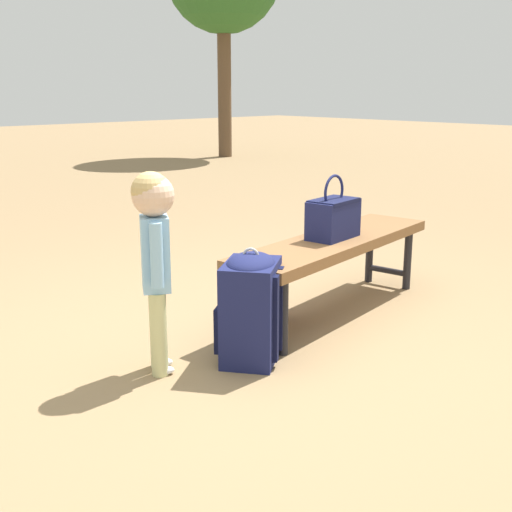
# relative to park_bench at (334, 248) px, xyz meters

# --- Properties ---
(ground_plane) EXTENTS (40.00, 40.00, 0.00)m
(ground_plane) POSITION_rel_park_bench_xyz_m (0.72, 0.15, -0.39)
(ground_plane) COLOR #8C704C
(ground_plane) RESTS_ON ground
(park_bench) EXTENTS (1.64, 0.65, 0.45)m
(park_bench) POSITION_rel_park_bench_xyz_m (0.00, 0.00, 0.00)
(park_bench) COLOR brown
(park_bench) RESTS_ON ground
(handbag) EXTENTS (0.34, 0.23, 0.37)m
(handbag) POSITION_rel_park_bench_xyz_m (0.01, -0.01, 0.18)
(handbag) COLOR #191E4C
(handbag) RESTS_ON park_bench
(child_standing) EXTENTS (0.19, 0.23, 0.94)m
(child_standing) POSITION_rel_park_bench_xyz_m (1.24, -0.00, 0.23)
(child_standing) COLOR #CCCC8C
(child_standing) RESTS_ON ground
(backpack_large) EXTENTS (0.41, 0.40, 0.56)m
(backpack_large) POSITION_rel_park_bench_xyz_m (0.83, 0.19, -0.11)
(backpack_large) COLOR #191E4C
(backpack_large) RESTS_ON ground
(backpack_small) EXTENTS (0.27, 0.25, 0.36)m
(backpack_small) POSITION_rel_park_bench_xyz_m (0.41, -0.21, -0.21)
(backpack_small) COLOR #4C2D66
(backpack_small) RESTS_ON ground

